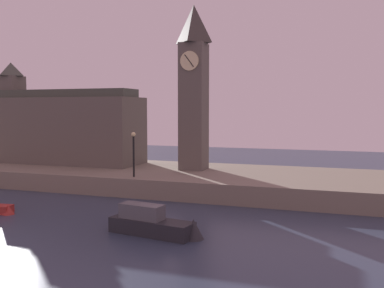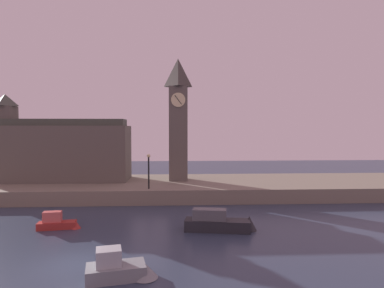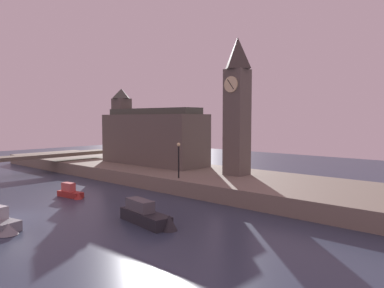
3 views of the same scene
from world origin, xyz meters
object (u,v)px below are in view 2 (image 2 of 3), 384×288
(streetlamp, at_px, (149,167))
(boat_barge_dark, at_px, (222,223))
(parliament_hall, at_px, (59,150))
(clock_tower, at_px, (178,117))
(boat_cruiser_grey, at_px, (121,269))
(boat_dinghy_red, at_px, (59,223))

(streetlamp, relative_size, boat_barge_dark, 0.63)
(parliament_hall, relative_size, boat_barge_dark, 2.74)
(clock_tower, bearing_deg, boat_cruiser_grey, -97.70)
(streetlamp, xyz_separation_m, boat_dinghy_red, (-6.16, -8.39, -3.31))
(streetlamp, xyz_separation_m, boat_cruiser_grey, (-0.02, -17.18, -3.24))
(boat_barge_dark, xyz_separation_m, boat_dinghy_red, (-12.40, 1.16, -0.15))
(parliament_hall, relative_size, boat_cruiser_grey, 4.01)
(parliament_hall, height_order, boat_dinghy_red, parliament_hall)
(streetlamp, bearing_deg, boat_barge_dark, -56.83)
(clock_tower, distance_m, boat_barge_dark, 17.75)
(streetlamp, height_order, boat_dinghy_red, streetlamp)
(clock_tower, distance_m, boat_dinghy_red, 18.94)
(streetlamp, relative_size, boat_cruiser_grey, 0.92)
(parliament_hall, relative_size, streetlamp, 4.33)
(parliament_hall, distance_m, boat_dinghy_red, 16.10)
(parliament_hall, xyz_separation_m, boat_cruiser_grey, (11.10, -23.37, -4.61))
(clock_tower, relative_size, boat_dinghy_red, 4.33)
(boat_dinghy_red, bearing_deg, streetlamp, 53.72)
(boat_dinghy_red, bearing_deg, clock_tower, 56.84)
(boat_barge_dark, bearing_deg, parliament_hall, 137.81)
(boat_cruiser_grey, bearing_deg, clock_tower, 82.30)
(boat_barge_dark, bearing_deg, clock_tower, 101.68)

